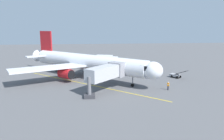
{
  "coord_description": "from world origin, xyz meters",
  "views": [
    {
      "loc": [
        0.9,
        54.21,
        12.68
      ],
      "look_at": [
        -4.74,
        6.19,
        3.0
      ],
      "focal_mm": 34.7,
      "sensor_mm": 36.0,
      "label": 1
    }
  ],
  "objects": [
    {
      "name": "box_truck_near_nose",
      "position": [
        -8.15,
        -18.44,
        1.39
      ],
      "size": [
        4.95,
        3.09,
        2.62
      ],
      "color": "#2D3899",
      "rests_on": "ground"
    },
    {
      "name": "ground_crew_marshaller",
      "position": [
        -15.41,
        13.34,
        0.89
      ],
      "size": [
        0.47,
        0.45,
        1.71
      ],
      "color": "#23232D",
      "rests_on": "ground"
    },
    {
      "name": "belt_loader_portside",
      "position": [
        -21.35,
        3.1,
        0.71
      ],
      "size": [
        3.54,
        4.47,
        2.32
      ],
      "color": "#9E9EA3",
      "rests_on": "ground"
    },
    {
      "name": "airplane",
      "position": [
        1.31,
        0.53,
        4.0
      ],
      "size": [
        33.35,
        32.78,
        11.5
      ],
      "color": "silver",
      "rests_on": "ground"
    },
    {
      "name": "jet_bridge",
      "position": [
        -3.26,
        12.16,
        3.76
      ],
      "size": [
        9.28,
        9.69,
        5.4
      ],
      "color": "#B7B7BC",
      "rests_on": "ground"
    },
    {
      "name": "ground_crew_wing_walker",
      "position": [
        -9.16,
        -0.66,
        0.89
      ],
      "size": [
        0.47,
        0.43,
        1.71
      ],
      "color": "#23232D",
      "rests_on": "ground"
    },
    {
      "name": "belt_loader_starboard_side",
      "position": [
        8.85,
        -8.85,
        0.71
      ],
      "size": [
        2.8,
        4.7,
        2.32
      ],
      "color": "#9E9EA3",
      "rests_on": "ground"
    },
    {
      "name": "ground_plane",
      "position": [
        0.0,
        0.0,
        0.0
      ],
      "size": [
        220.0,
        220.0,
        0.0
      ],
      "primitive_type": "plane",
      "color": "#565659"
    },
    {
      "name": "apron_lead_in_line",
      "position": [
        1.1,
        6.73,
        0.01
      ],
      "size": [
        29.36,
        27.51,
        0.01
      ],
      "primitive_type": "cube",
      "rotation": [
        0.0,
        0.0,
        0.82
      ],
      "color": "yellow",
      "rests_on": "ground"
    }
  ]
}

